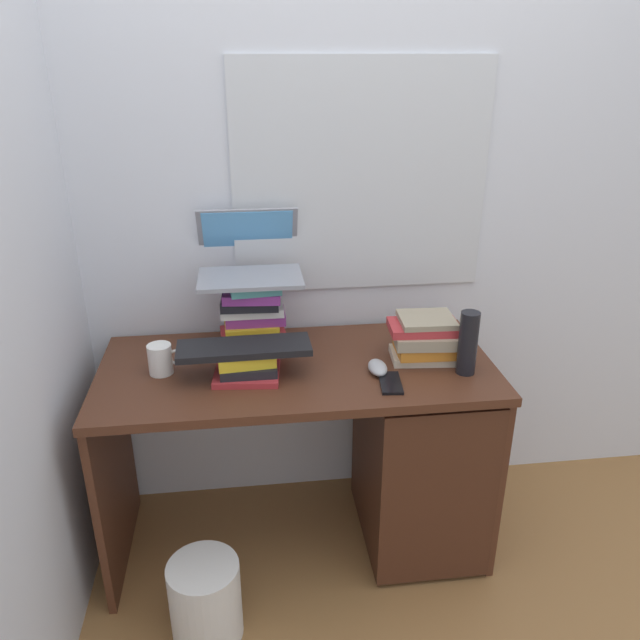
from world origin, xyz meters
name	(u,v)px	position (x,y,z in m)	size (l,w,h in m)	color
ground_plane	(300,536)	(0.00, 0.00, 0.00)	(6.00, 6.00, 0.00)	olive
wall_back	(286,174)	(0.00, 0.35, 1.30)	(6.00, 0.06, 2.60)	silver
wall_left	(27,202)	(-0.76, 0.00, 1.30)	(0.05, 6.00, 2.60)	silver
desk	(390,445)	(0.33, -0.02, 0.40)	(1.31, 0.60, 0.73)	#4C2819
book_stack_tall	(253,316)	(-0.14, 0.15, 0.86)	(0.24, 0.20, 0.25)	#8C338C
book_stack_keyboard_riser	(247,365)	(-0.16, -0.05, 0.77)	(0.22, 0.21, 0.09)	#B22D33
book_stack_side	(424,338)	(0.43, -0.01, 0.81)	(0.24, 0.21, 0.15)	beige
laptop	(249,259)	(-0.14, 0.21, 1.04)	(0.35, 0.33, 0.21)	gray
keyboard	(244,348)	(-0.17, -0.05, 0.83)	(0.42, 0.14, 0.02)	black
computer_mouse	(378,368)	(0.25, -0.08, 0.75)	(0.06, 0.10, 0.04)	#A5A8AD
mug	(161,359)	(-0.44, 0.00, 0.78)	(0.12, 0.08, 0.10)	white
water_bottle	(468,343)	(0.54, -0.12, 0.84)	(0.06, 0.06, 0.21)	black
cell_phone	(390,383)	(0.28, -0.17, 0.74)	(0.07, 0.14, 0.01)	black
wastebasket	(206,600)	(-0.33, -0.39, 0.14)	(0.22, 0.22, 0.27)	silver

